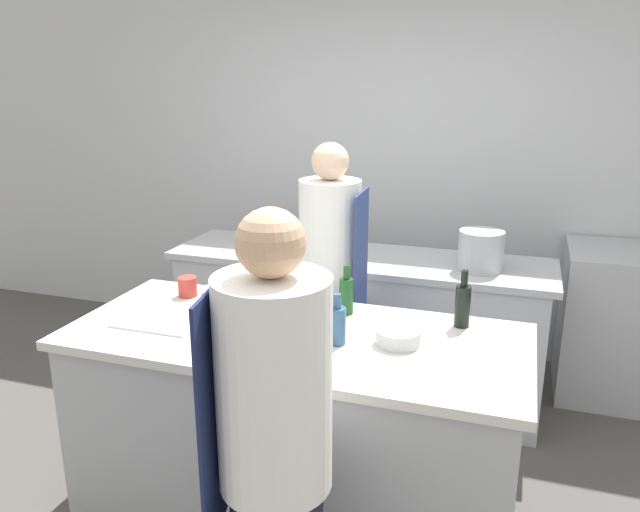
% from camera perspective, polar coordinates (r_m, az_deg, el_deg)
% --- Properties ---
extents(ground_plane, '(16.00, 16.00, 0.00)m').
position_cam_1_polar(ground_plane, '(3.23, -2.11, -22.38)').
color(ground_plane, '#4C4947').
extents(wall_back, '(8.00, 0.06, 2.80)m').
position_cam_1_polar(wall_back, '(4.61, 7.05, 8.58)').
color(wall_back, silver).
rests_on(wall_back, ground_plane).
extents(prep_counter, '(2.01, 0.87, 0.93)m').
position_cam_1_polar(prep_counter, '(2.96, -2.21, -15.29)').
color(prep_counter, '#A8AAAF').
rests_on(prep_counter, ground_plane).
extents(pass_counter, '(2.35, 0.64, 0.93)m').
position_cam_1_polar(pass_counter, '(4.01, 3.42, -6.36)').
color(pass_counter, '#A8AAAF').
rests_on(pass_counter, ground_plane).
extents(oven_range, '(0.95, 0.66, 0.97)m').
position_cam_1_polar(oven_range, '(4.45, 27.22, -5.74)').
color(oven_range, '#A8AAAF').
rests_on(oven_range, ground_plane).
extents(chef_at_prep_near, '(0.40, 0.38, 1.66)m').
position_cam_1_polar(chef_at_prep_near, '(2.09, -4.17, -18.40)').
color(chef_at_prep_near, black).
rests_on(chef_at_prep_near, ground_plane).
extents(chef_at_stove, '(0.34, 0.33, 1.69)m').
position_cam_1_polar(chef_at_stove, '(3.38, 0.94, -3.86)').
color(chef_at_stove, black).
rests_on(chef_at_stove, ground_plane).
extents(bottle_olive_oil, '(0.07, 0.07, 0.26)m').
position_cam_1_polar(bottle_olive_oil, '(2.84, 12.91, -4.33)').
color(bottle_olive_oil, black).
rests_on(bottle_olive_oil, prep_counter).
extents(bottle_vinegar, '(0.08, 0.08, 0.22)m').
position_cam_1_polar(bottle_vinegar, '(2.60, 1.55, -6.24)').
color(bottle_vinegar, '#2D5175').
rests_on(bottle_vinegar, prep_counter).
extents(bottle_wine, '(0.07, 0.07, 0.24)m').
position_cam_1_polar(bottle_wine, '(2.92, 2.42, -3.53)').
color(bottle_wine, '#19471E').
rests_on(bottle_wine, prep_counter).
extents(bowl_mixing_large, '(0.19, 0.19, 0.07)m').
position_cam_1_polar(bowl_mixing_large, '(2.64, 7.17, -7.35)').
color(bowl_mixing_large, '#B7BABC').
rests_on(bowl_mixing_large, prep_counter).
extents(bowl_prep_small, '(0.20, 0.20, 0.07)m').
position_cam_1_polar(bowl_prep_small, '(3.10, -8.99, -3.62)').
color(bowl_prep_small, '#B7BABC').
rests_on(bowl_prep_small, prep_counter).
extents(cup, '(0.10, 0.10, 0.10)m').
position_cam_1_polar(cup, '(3.22, -12.02, -2.76)').
color(cup, '#B2382D').
rests_on(cup, prep_counter).
extents(cutting_board, '(0.39, 0.27, 0.01)m').
position_cam_1_polar(cutting_board, '(2.94, -14.27, -5.71)').
color(cutting_board, white).
rests_on(cutting_board, prep_counter).
extents(stockpot, '(0.25, 0.25, 0.23)m').
position_cam_1_polar(stockpot, '(3.66, 14.49, 0.49)').
color(stockpot, '#A8AAAF').
rests_on(stockpot, pass_counter).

